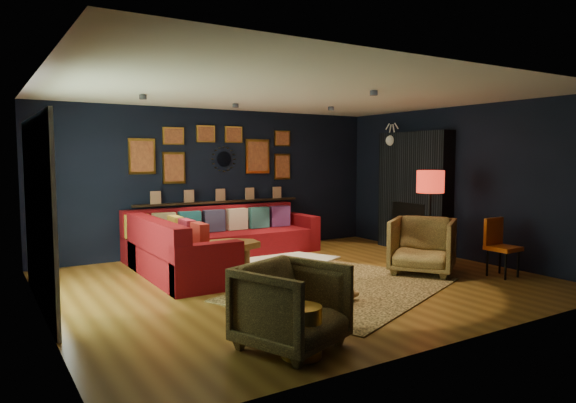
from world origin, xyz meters
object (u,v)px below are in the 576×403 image
sectional (208,244)px  floor_lamp (430,186)px  coffee_table (231,248)px  dog (312,289)px  gold_stool (302,331)px  pouf (205,255)px  armchair_right (422,243)px  orange_chair (499,242)px  armchair_left (291,302)px

sectional → floor_lamp: floor_lamp is taller
coffee_table → dog: bearing=-88.6°
dog → floor_lamp: bearing=30.9°
coffee_table → gold_stool: size_ratio=2.41×
sectional → gold_stool: (-0.85, -4.07, -0.10)m
pouf → gold_stool: gold_stool is taller
armchair_right → dog: armchair_right is taller
sectional → pouf: bearing=-120.1°
sectional → coffee_table: (0.01, -0.84, 0.07)m
sectional → dog: size_ratio=2.81×
coffee_table → dog: (0.05, -2.06, -0.18)m
gold_stool → orange_chair: orange_chair is taller
pouf → gold_stool: bearing=-100.1°
armchair_left → armchair_right: (3.26, 1.52, 0.03)m
armchair_left → gold_stool: 0.30m
armchair_right → dog: (-2.38, -0.55, -0.25)m
gold_stool → armchair_left: bearing=81.9°
armchair_right → armchair_left: bearing=-100.4°
coffee_table → floor_lamp: bearing=-23.8°
orange_chair → floor_lamp: bearing=112.9°
coffee_table → floor_lamp: 3.23m
armchair_left → floor_lamp: bearing=4.7°
sectional → armchair_right: 3.39m
pouf → dog: bearing=-84.7°
pouf → floor_lamp: bearing=-30.4°
coffee_table → pouf: (-0.19, 0.53, -0.17)m
armchair_right → gold_stool: size_ratio=2.04×
orange_chair → dog: (-3.22, 0.15, -0.29)m
gold_stool → orange_chair: size_ratio=0.53×
orange_chair → gold_stool: bearing=-167.2°
coffee_table → orange_chair: orange_chair is taller
armchair_right → pouf: bearing=-163.1°
pouf → armchair_right: 3.33m
armchair_left → coffee_table: bearing=53.6°
coffee_table → armchair_right: (2.43, -1.50, 0.07)m
armchair_right → gold_stool: 3.73m
coffee_table → orange_chair: size_ratio=1.28×
orange_chair → dog: size_ratio=0.70×
coffee_table → pouf: bearing=109.9°
orange_chair → dog: bearing=176.2°
armchair_right → floor_lamp: (0.41, 0.25, 0.82)m
armchair_left → floor_lamp: floor_lamp is taller
pouf → armchair_right: armchair_right is taller
armchair_right → gold_stool: bearing=-97.6°
coffee_table → sectional: bearing=91.0°
coffee_table → floor_lamp: floor_lamp is taller
pouf → gold_stool: size_ratio=1.26×
gold_stool → sectional: bearing=78.2°
gold_stool → floor_lamp: size_ratio=0.29×
pouf → floor_lamp: (3.03, -1.78, 1.06)m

